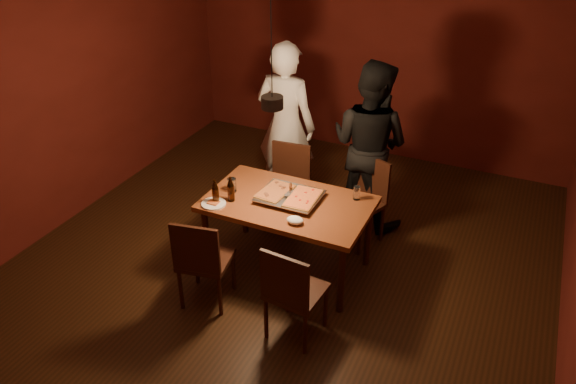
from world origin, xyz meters
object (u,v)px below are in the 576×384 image
at_px(chair_near_left, 201,255).
at_px(beer_bottle_a, 215,192).
at_px(dining_table, 288,208).
at_px(diner_white, 286,125).
at_px(pendant_lamp, 272,101).
at_px(plate_slice, 214,204).
at_px(chair_near_right, 291,287).
at_px(beer_bottle_b, 231,189).
at_px(chair_far_left, 288,178).
at_px(diner_dark, 369,145).
at_px(pizza_tray, 290,197).
at_px(chair_far_right, 365,193).

bearing_deg(chair_near_left, beer_bottle_a, 94.40).
bearing_deg(dining_table, diner_white, 115.86).
distance_m(dining_table, pendant_lamp, 1.10).
bearing_deg(beer_bottle_a, diner_white, 89.55).
bearing_deg(plate_slice, chair_near_right, -27.15).
distance_m(chair_near_left, beer_bottle_b, 0.68).
bearing_deg(diner_white, pendant_lamp, 111.47).
height_order(chair_far_left, plate_slice, chair_far_left).
height_order(beer_bottle_a, beer_bottle_b, beer_bottle_b).
height_order(chair_near_right, diner_white, diner_white).
height_order(beer_bottle_b, diner_dark, diner_dark).
bearing_deg(beer_bottle_b, chair_near_right, -35.72).
xyz_separation_m(pizza_tray, diner_white, (-0.57, 1.14, 0.16)).
height_order(chair_far_right, chair_near_right, same).
height_order(chair_far_right, plate_slice, chair_far_right).
distance_m(beer_bottle_b, plate_slice, 0.20).
bearing_deg(plate_slice, dining_table, 29.21).
xyz_separation_m(chair_far_left, beer_bottle_b, (-0.13, -0.95, 0.33)).
bearing_deg(dining_table, pizza_tray, 90.62).
bearing_deg(chair_far_right, pizza_tray, 79.27).
distance_m(chair_far_right, plate_slice, 1.57).
height_order(chair_far_right, pizza_tray, chair_far_right).
xyz_separation_m(chair_far_left, chair_far_right, (0.83, 0.05, 0.00)).
height_order(chair_near_left, chair_near_right, same).
height_order(chair_far_right, beer_bottle_b, beer_bottle_b).
relative_size(diner_dark, pendant_lamp, 1.63).
distance_m(chair_far_right, diner_white, 1.19).
relative_size(chair_near_left, pendant_lamp, 0.45).
xyz_separation_m(dining_table, beer_bottle_b, (-0.48, -0.20, 0.19)).
xyz_separation_m(chair_far_right, pendant_lamp, (-0.55, -0.96, 1.22)).
relative_size(chair_near_right, pendant_lamp, 0.44).
distance_m(beer_bottle_a, diner_dark, 1.75).
bearing_deg(plate_slice, chair_near_left, -72.97).
xyz_separation_m(beer_bottle_a, beer_bottle_b, (0.11, 0.09, 0.00)).
bearing_deg(chair_far_left, chair_far_right, 178.26).
relative_size(dining_table, beer_bottle_a, 6.41).
xyz_separation_m(chair_far_right, pizza_tray, (-0.48, -0.76, 0.24)).
height_order(pizza_tray, beer_bottle_a, beer_bottle_a).
height_order(pizza_tray, diner_dark, diner_dark).
bearing_deg(plate_slice, pizza_tray, 31.94).
xyz_separation_m(chair_near_left, pendant_lamp, (0.38, 0.63, 1.22)).
relative_size(chair_far_right, beer_bottle_b, 2.26).
xyz_separation_m(dining_table, beer_bottle_a, (-0.58, -0.29, 0.19)).
distance_m(plate_slice, diner_white, 1.51).
relative_size(pizza_tray, pendant_lamp, 0.50).
bearing_deg(pendant_lamp, chair_far_right, 60.23).
bearing_deg(chair_near_left, diner_dark, 56.00).
relative_size(diner_white, diner_dark, 1.04).
bearing_deg(diner_white, chair_near_right, 116.84).
relative_size(dining_table, chair_near_right, 3.09).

